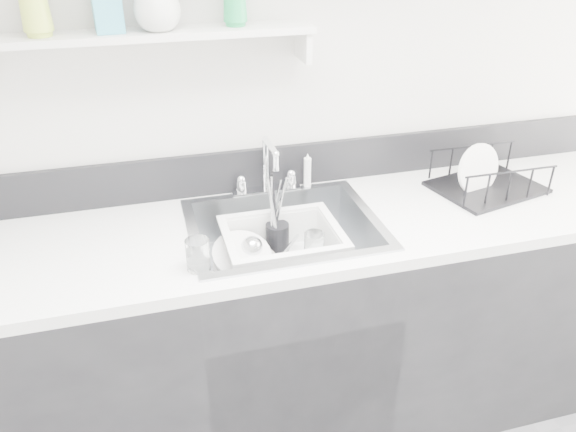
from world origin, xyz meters
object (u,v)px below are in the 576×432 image
object	(u,v)px
sink	(284,247)
wash_tub	(282,250)
counter_run	(284,330)
dish_rack	(489,172)

from	to	relation	value
sink	wash_tub	distance (m)	0.02
counter_run	dish_rack	world-z (taller)	dish_rack
dish_rack	sink	bearing A→B (deg)	171.55
sink	dish_rack	xyz separation A→B (m)	(0.81, 0.06, 0.16)
counter_run	sink	size ratio (longest dim) A/B	5.00
counter_run	dish_rack	size ratio (longest dim) A/B	8.28
counter_run	sink	distance (m)	0.37
sink	wash_tub	size ratio (longest dim) A/B	1.62
sink	dish_rack	distance (m)	0.83
counter_run	dish_rack	distance (m)	0.97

